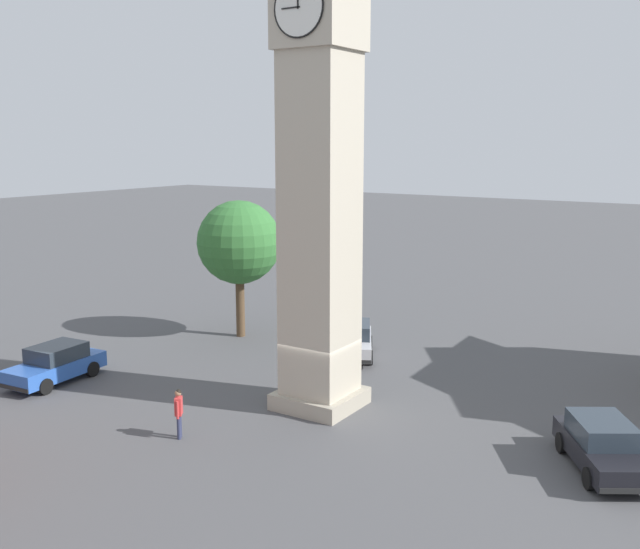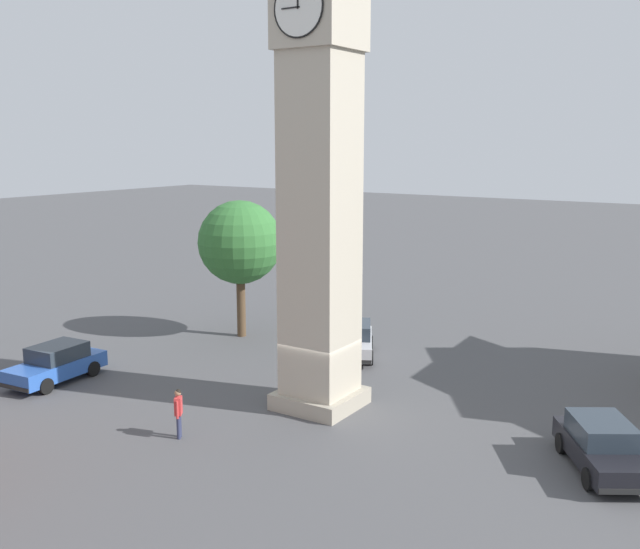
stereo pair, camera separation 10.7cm
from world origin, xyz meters
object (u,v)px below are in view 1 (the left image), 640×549
car_blue_kerb (55,364)px  pedestrian (179,409)px  clock_tower (320,44)px  car_silver_kerb (602,445)px  car_red_corner (353,340)px  tree (239,243)px

car_blue_kerb → pedestrian: 8.38m
clock_tower → pedestrian: clock_tower is taller
car_silver_kerb → car_red_corner: (12.12, -5.99, 0.00)m
car_red_corner → pedestrian: 11.15m
clock_tower → car_silver_kerb: (-9.93, -0.17, -12.19)m
clock_tower → car_blue_kerb: (10.58, 3.54, -12.19)m
car_blue_kerb → car_silver_kerb: size_ratio=0.97×
car_red_corner → tree: 7.61m
car_red_corner → car_blue_kerb: bearing=49.2°
car_silver_kerb → clock_tower: bearing=1.0°
pedestrian → car_red_corner: bearing=-90.7°
car_blue_kerb → tree: size_ratio=0.62×
tree → car_blue_kerb: bearing=78.7°
car_silver_kerb → pedestrian: bearing=22.8°
car_blue_kerb → car_silver_kerb: (-20.51, -3.70, 0.00)m
car_blue_kerb → pedestrian: (-8.25, 1.45, 0.25)m
clock_tower → pedestrian: bearing=64.9°
clock_tower → car_red_corner: (2.20, -6.16, -12.19)m
car_blue_kerb → car_silver_kerb: bearing=-169.8°
car_blue_kerb → car_silver_kerb: same height
car_silver_kerb → car_blue_kerb: bearing=10.2°
car_red_corner → clock_tower: bearing=109.6°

